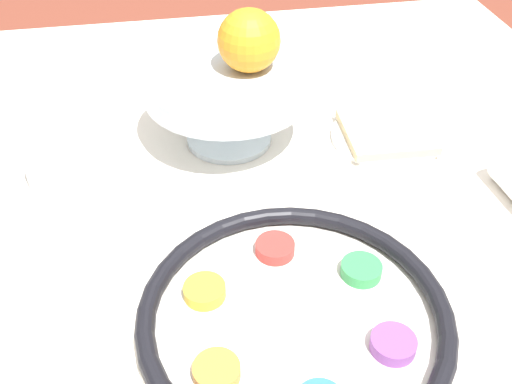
{
  "coord_description": "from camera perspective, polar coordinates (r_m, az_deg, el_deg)",
  "views": [
    {
      "loc": [
        -0.54,
        0.16,
        1.2
      ],
      "look_at": [
        -0.01,
        0.07,
        0.75
      ],
      "focal_mm": 42.0,
      "sensor_mm": 36.0,
      "label": 1
    }
  ],
  "objects": [
    {
      "name": "fruit_stand",
      "position": [
        0.82,
        -2.73,
        9.73
      ],
      "size": [
        0.23,
        0.23,
        0.11
      ],
      "color": "silver",
      "rests_on": "dining_table"
    },
    {
      "name": "dining_table",
      "position": [
        1.02,
        3.8,
        -16.79
      ],
      "size": [
        1.22,
        1.03,
        0.71
      ],
      "color": "silver",
      "rests_on": "ground_plane"
    },
    {
      "name": "bread_plate",
      "position": [
        0.88,
        12.26,
        5.38
      ],
      "size": [
        0.16,
        0.16,
        0.02
      ],
      "color": "silver",
      "rests_on": "dining_table"
    },
    {
      "name": "orange_fruit",
      "position": [
        0.8,
        -0.68,
        14.23
      ],
      "size": [
        0.08,
        0.08,
        0.08
      ],
      "color": "orange",
      "rests_on": "fruit_stand"
    },
    {
      "name": "seder_plate",
      "position": [
        0.61,
        3.71,
        -11.85
      ],
      "size": [
        0.31,
        0.31,
        0.03
      ],
      "color": "silver",
      "rests_on": "dining_table"
    },
    {
      "name": "cup_far",
      "position": [
        0.8,
        -19.04,
        2.53
      ],
      "size": [
        0.06,
        0.06,
        0.07
      ],
      "color": "silver",
      "rests_on": "dining_table"
    }
  ]
}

